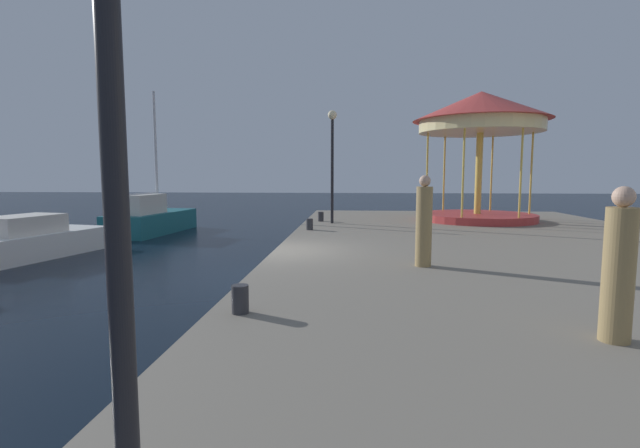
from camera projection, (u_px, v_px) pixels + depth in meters
name	position (u px, v px, depth m)	size (l,w,h in m)	color
ground_plane	(274.00, 280.00, 11.90)	(120.00, 120.00, 0.00)	black
quay_dock	(526.00, 269.00, 11.39)	(12.72, 27.07, 0.80)	gray
sailboat_teal	(150.00, 218.00, 21.43)	(2.48, 5.51, 6.69)	#19606B
motorboat_white	(29.00, 242.00, 15.09)	(3.02, 5.45, 1.43)	white
carousel	(480.00, 125.00, 19.08)	(5.62, 5.62, 5.41)	#B23333
lamp_post_mid_promenade	(332.00, 147.00, 18.12)	(0.36, 0.36, 4.48)	black
bollard_center	(310.00, 224.00, 16.16)	(0.24, 0.24, 0.40)	#2D2D33
bollard_south	(321.00, 217.00, 19.20)	(0.24, 0.24, 0.40)	#2D2D33
bollard_north	(240.00, 299.00, 6.38)	(0.24, 0.24, 0.40)	#2D2D33
person_mid_promenade	(619.00, 270.00, 5.23)	(0.34, 0.34, 1.81)	#937A4C
person_far_corner	(424.00, 224.00, 9.62)	(0.34, 0.34, 1.93)	#937A4C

